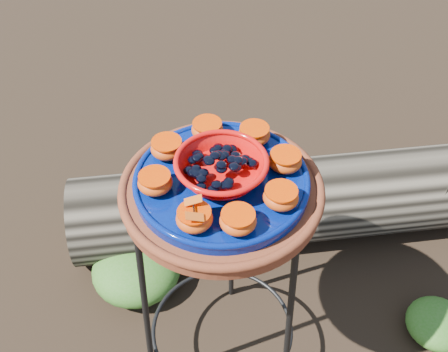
# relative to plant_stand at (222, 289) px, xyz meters

# --- Properties ---
(plant_stand) EXTENTS (0.44, 0.44, 0.70)m
(plant_stand) POSITION_rel_plant_stand_xyz_m (0.00, 0.00, 0.00)
(plant_stand) COLOR black
(plant_stand) RESTS_ON ground
(terracotta_saucer) EXTENTS (0.43, 0.43, 0.04)m
(terracotta_saucer) POSITION_rel_plant_stand_xyz_m (0.00, 0.00, 0.37)
(terracotta_saucer) COLOR #602910
(terracotta_saucer) RESTS_ON plant_stand
(cobalt_plate) EXTENTS (0.37, 0.37, 0.02)m
(cobalt_plate) POSITION_rel_plant_stand_xyz_m (0.00, 0.00, 0.40)
(cobalt_plate) COLOR #060D41
(cobalt_plate) RESTS_ON terracotta_saucer
(red_bowl) EXTENTS (0.19, 0.19, 0.05)m
(red_bowl) POSITION_rel_plant_stand_xyz_m (0.00, 0.00, 0.44)
(red_bowl) COLOR red
(red_bowl) RESTS_ON cobalt_plate
(glass_gems) EXTENTS (0.14, 0.14, 0.02)m
(glass_gems) POSITION_rel_plant_stand_xyz_m (0.00, 0.00, 0.47)
(glass_gems) COLOR black
(glass_gems) RESTS_ON red_bowl
(orange_half_0) EXTENTS (0.07, 0.07, 0.04)m
(orange_half_0) POSITION_rel_plant_stand_xyz_m (-0.03, -0.14, 0.43)
(orange_half_0) COLOR #B03708
(orange_half_0) RESTS_ON cobalt_plate
(orange_half_1) EXTENTS (0.07, 0.07, 0.04)m
(orange_half_1) POSITION_rel_plant_stand_xyz_m (0.05, -0.13, 0.43)
(orange_half_1) COLOR #B03708
(orange_half_1) RESTS_ON cobalt_plate
(orange_half_2) EXTENTS (0.07, 0.07, 0.04)m
(orange_half_2) POSITION_rel_plant_stand_xyz_m (0.13, -0.06, 0.43)
(orange_half_2) COLOR #B03708
(orange_half_2) RESTS_ON cobalt_plate
(orange_half_3) EXTENTS (0.07, 0.07, 0.04)m
(orange_half_3) POSITION_rel_plant_stand_xyz_m (0.13, 0.05, 0.43)
(orange_half_3) COLOR #B03708
(orange_half_3) RESTS_ON cobalt_plate
(orange_half_4) EXTENTS (0.07, 0.07, 0.04)m
(orange_half_4) POSITION_rel_plant_stand_xyz_m (0.06, 0.13, 0.43)
(orange_half_4) COLOR #B03708
(orange_half_4) RESTS_ON cobalt_plate
(orange_half_5) EXTENTS (0.07, 0.07, 0.04)m
(orange_half_5) POSITION_rel_plant_stand_xyz_m (-0.05, 0.13, 0.43)
(orange_half_5) COLOR #B03708
(orange_half_5) RESTS_ON cobalt_plate
(orange_half_6) EXTENTS (0.07, 0.07, 0.04)m
(orange_half_6) POSITION_rel_plant_stand_xyz_m (-0.13, 0.06, 0.43)
(orange_half_6) COLOR #B03708
(orange_half_6) RESTS_ON cobalt_plate
(orange_half_7) EXTENTS (0.07, 0.07, 0.04)m
(orange_half_7) POSITION_rel_plant_stand_xyz_m (-0.13, -0.05, 0.43)
(orange_half_7) COLOR #B03708
(orange_half_7) RESTS_ON cobalt_plate
(butterfly) EXTENTS (0.08, 0.06, 0.01)m
(butterfly) POSITION_rel_plant_stand_xyz_m (-0.03, -0.14, 0.46)
(butterfly) COLOR #CE5010
(butterfly) RESTS_ON orange_half_0
(driftwood_log) EXTENTS (1.66, 0.83, 0.30)m
(driftwood_log) POSITION_rel_plant_stand_xyz_m (0.22, 0.54, -0.20)
(driftwood_log) COLOR black
(driftwood_log) RESTS_ON ground
(foliage_left) EXTENTS (0.30, 0.30, 0.15)m
(foliage_left) POSITION_rel_plant_stand_xyz_m (-0.32, 0.23, -0.28)
(foliage_left) COLOR #2A6417
(foliage_left) RESTS_ON ground
(foliage_right) EXTENTS (0.19, 0.19, 0.10)m
(foliage_right) POSITION_rel_plant_stand_xyz_m (0.65, 0.16, -0.30)
(foliage_right) COLOR #2A6417
(foliage_right) RESTS_ON ground
(foliage_back) EXTENTS (0.27, 0.27, 0.13)m
(foliage_back) POSITION_rel_plant_stand_xyz_m (-0.20, 0.62, -0.28)
(foliage_back) COLOR #2A6417
(foliage_back) RESTS_ON ground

